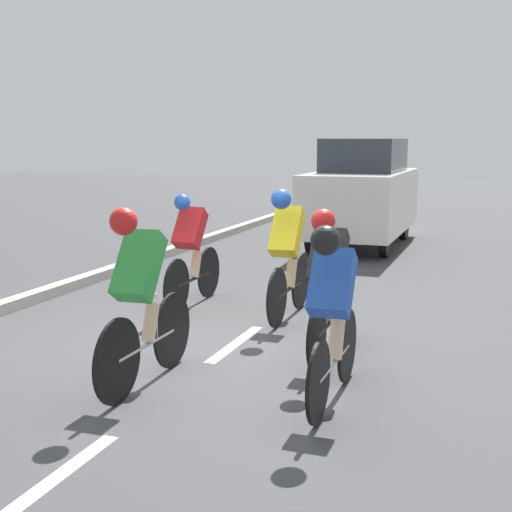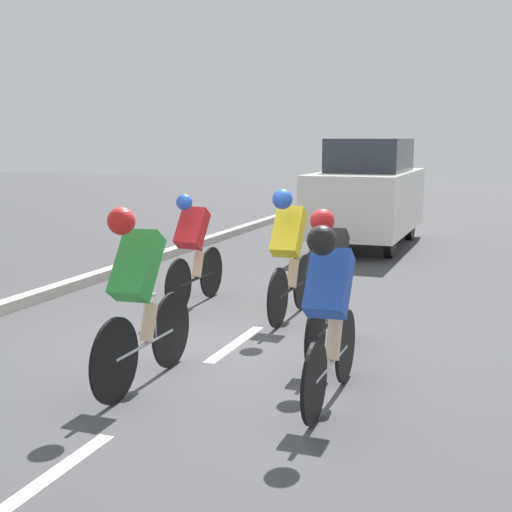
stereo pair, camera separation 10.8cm
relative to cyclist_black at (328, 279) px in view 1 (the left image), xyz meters
name	(u,v)px [view 1 (the left image)]	position (x,y,z in m)	size (l,w,h in m)	color
ground_plane	(231,347)	(1.02, -0.02, -0.79)	(60.00, 60.00, 0.00)	#424244
lane_stripe_near	(53,479)	(1.02, 3.05, -0.79)	(0.12, 1.40, 0.01)	white
lane_stripe_mid	(235,344)	(1.02, -0.15, -0.79)	(0.12, 1.40, 0.01)	white
lane_stripe_far	(314,285)	(1.02, -3.35, -0.79)	(0.12, 1.40, 0.01)	white
cyclist_black	(328,279)	(0.00, 0.00, 0.00)	(0.33, 1.61, 1.50)	black
cyclist_green	(141,294)	(1.31, 1.33, 0.04)	(0.33, 1.71, 1.59)	black
cyclist_red	(191,249)	(2.16, -1.54, -0.04)	(0.33, 1.68, 1.46)	black
cyclist_yellow	(287,251)	(0.82, -1.33, 0.03)	(0.33, 1.65, 1.57)	black
cyclist_blue	(332,309)	(-0.32, 1.18, 0.00)	(0.33, 1.66, 1.49)	black
support_car	(362,193)	(1.13, -7.43, 0.27)	(1.70, 3.91, 2.12)	black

